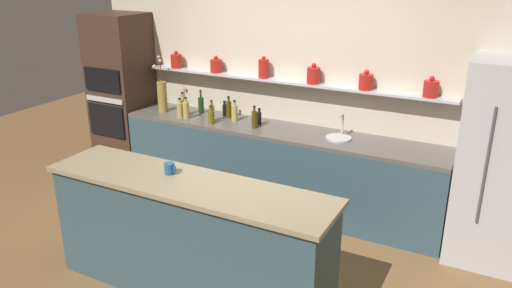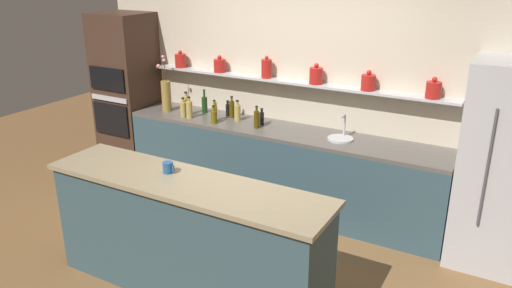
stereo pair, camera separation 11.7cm
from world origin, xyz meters
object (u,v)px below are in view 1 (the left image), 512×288
at_px(bottle_spirit_0, 235,113).
at_px(bottle_wine_7, 201,105).
at_px(refrigerator, 505,165).
at_px(bottle_oil_4, 212,113).
at_px(flower_vase, 162,95).
at_px(bottle_spirit_2, 186,110).
at_px(bottle_sauce_10, 259,118).
at_px(bottle_oil_3, 229,109).
at_px(bottle_spirit_5, 180,110).
at_px(bottle_spirit_8, 183,106).
at_px(bottle_sauce_9, 225,110).
at_px(oven_tower, 122,95).
at_px(coffee_mug, 170,168).
at_px(bottle_oil_1, 254,119).
at_px(sink_fixture, 339,136).
at_px(bottle_oil_6, 211,117).

bearing_deg(bottle_spirit_0, bottle_wine_7, 170.83).
distance_m(refrigerator, bottle_oil_4, 3.06).
relative_size(flower_vase, bottle_spirit_2, 2.63).
relative_size(flower_vase, bottle_wine_7, 2.38).
bearing_deg(bottle_sauce_10, bottle_spirit_2, -167.23).
xyz_separation_m(refrigerator, bottle_sauce_10, (-2.52, 0.09, 0.06)).
relative_size(bottle_oil_3, bottle_spirit_5, 1.10).
xyz_separation_m(bottle_spirit_8, bottle_sauce_9, (0.45, 0.22, -0.04)).
xyz_separation_m(oven_tower, coffee_mug, (2.06, -1.72, 0.04)).
distance_m(bottle_spirit_2, bottle_spirit_8, 0.13).
height_order(oven_tower, bottle_wine_7, oven_tower).
relative_size(bottle_spirit_0, bottle_oil_1, 0.96).
bearing_deg(bottle_spirit_8, sink_fixture, 2.32).
xyz_separation_m(refrigerator, bottle_spirit_8, (-3.48, -0.03, 0.10)).
relative_size(bottle_oil_6, bottle_sauce_9, 1.13).
xyz_separation_m(oven_tower, bottle_sauce_10, (1.96, 0.05, -0.03)).
bearing_deg(bottle_oil_6, bottle_oil_4, 118.25).
height_order(flower_vase, bottle_spirit_5, flower_vase).
bearing_deg(bottle_sauce_10, bottle_spirit_0, -178.89).
xyz_separation_m(bottle_oil_1, bottle_sauce_9, (-0.53, 0.24, -0.02)).
bearing_deg(bottle_sauce_9, bottle_sauce_10, -11.18).
relative_size(bottle_oil_1, bottle_sauce_9, 1.35).
relative_size(bottle_spirit_8, bottle_sauce_10, 1.50).
height_order(bottle_spirit_2, bottle_sauce_10, bottle_spirit_2).
relative_size(refrigerator, bottle_spirit_2, 7.34).
height_order(bottle_oil_1, bottle_sauce_9, bottle_oil_1).
bearing_deg(bottle_oil_3, sink_fixture, -4.46).
relative_size(sink_fixture, bottle_spirit_5, 1.14).
distance_m(refrigerator, bottle_spirit_0, 2.84).
relative_size(oven_tower, bottle_wine_7, 7.23).
distance_m(sink_fixture, bottle_spirit_5, 1.91).
bearing_deg(bottle_spirit_5, coffee_mug, -56.46).
distance_m(refrigerator, bottle_oil_3, 2.96).
bearing_deg(bottle_oil_3, bottle_spirit_0, -31.68).
xyz_separation_m(bottle_oil_1, bottle_wine_7, (-0.84, 0.21, 0.00)).
height_order(sink_fixture, bottle_oil_3, bottle_oil_3).
bearing_deg(flower_vase, bottle_spirit_2, -13.80).
relative_size(bottle_spirit_5, bottle_wine_7, 0.82).
bearing_deg(bottle_sauce_9, bottle_spirit_8, -153.86).
distance_m(oven_tower, bottle_spirit_5, 1.02).
height_order(bottle_oil_1, bottle_sauce_10, bottle_oil_1).
distance_m(bottle_oil_1, coffee_mug, 1.64).
relative_size(flower_vase, bottle_oil_1, 2.68).
bearing_deg(bottle_spirit_5, bottle_sauce_9, 34.20).
bearing_deg(coffee_mug, refrigerator, 34.83).
relative_size(bottle_oil_3, bottle_oil_6, 1.22).
distance_m(bottle_oil_1, bottle_wine_7, 0.87).
distance_m(oven_tower, bottle_sauce_9, 1.45).
bearing_deg(bottle_spirit_8, bottle_oil_4, -4.45).
relative_size(bottle_oil_6, bottle_sauce_10, 1.11).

